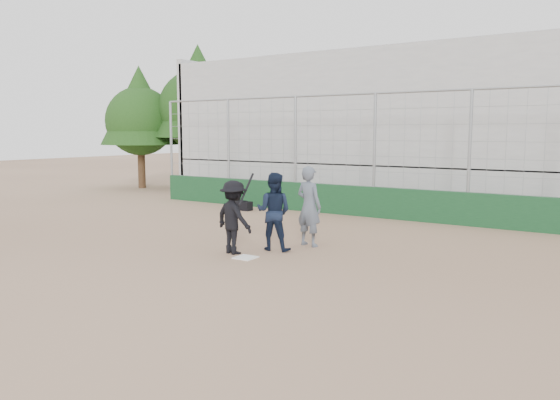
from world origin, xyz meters
The scene contains 10 objects.
ground centered at (0.00, 0.00, 0.00)m, with size 90.00×90.00×0.00m, color brown.
home_plate centered at (0.00, 0.00, 0.01)m, with size 0.44×0.44×0.02m, color white.
backstop centered at (0.00, 7.00, 0.96)m, with size 18.10×0.25×4.04m.
bleachers centered at (0.00, 11.95, 2.92)m, with size 20.25×6.70×6.98m.
tree_left centered at (-11.00, 11.00, 4.39)m, with size 4.48×4.48×7.00m.
tree_right centered at (-13.50, 9.50, 3.76)m, with size 3.84×3.84×6.00m.
batter_at_plate centered at (-0.50, 0.24, 0.84)m, with size 1.20×0.87×1.84m.
catcher_crouched centered at (0.08, 1.00, 0.62)m, with size 0.98×0.82×1.23m.
umpire centered at (0.51, 1.91, 0.88)m, with size 0.71×0.47×1.76m, color #505966.
equipment_bag centered at (-4.58, 5.94, 0.16)m, with size 0.76×0.36×0.36m.
Camera 1 is at (7.08, -9.49, 2.77)m, focal length 35.00 mm.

